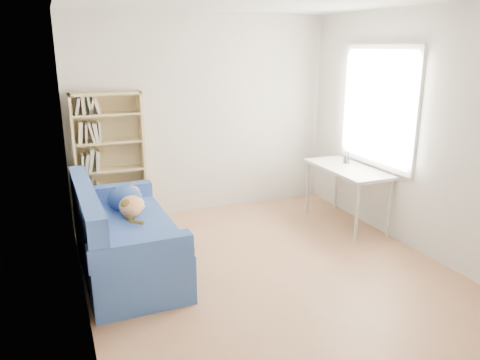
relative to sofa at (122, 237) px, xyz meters
name	(u,v)px	position (x,y,z in m)	size (l,w,h in m)	color
ground	(266,269)	(1.33, -0.56, -0.35)	(4.00, 4.00, 0.00)	#9A6845
room_shell	(277,108)	(1.43, -0.52, 1.29)	(3.54, 4.04, 2.62)	silver
sofa	(122,237)	(0.00, 0.00, 0.00)	(0.91, 1.85, 0.91)	navy
bookshelf	(110,166)	(0.08, 1.30, 0.42)	(0.83, 0.26, 1.67)	tan
desk	(347,173)	(2.79, 0.20, 0.33)	(0.55, 1.21, 0.75)	silver
pen_cup	(347,158)	(2.91, 0.40, 0.46)	(0.08, 0.08, 0.16)	white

